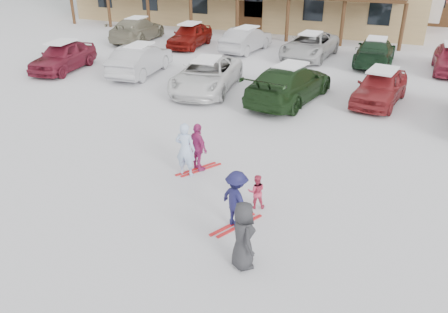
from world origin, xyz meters
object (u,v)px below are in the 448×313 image
at_px(child_navy, 237,200).
at_px(parked_car_8, 190,35).
at_px(adult_skier, 185,149).
at_px(parked_car_9, 246,39).
at_px(parked_car_4, 380,87).
at_px(child_magenta, 198,147).
at_px(bystander_dark, 243,235).
at_px(toddler_red, 256,191).
at_px(parked_car_10, 310,46).
at_px(parked_car_3, 290,83).
at_px(parked_car_1, 141,60).
at_px(parked_car_0, 63,56).
at_px(parked_car_2, 207,75).
at_px(parked_car_7, 137,29).
at_px(parked_car_11, 375,52).

xyz_separation_m(child_navy, parked_car_8, (-10.02, 17.15, 0.01)).
height_order(adult_skier, parked_car_9, adult_skier).
bearing_deg(child_navy, parked_car_4, -74.89).
height_order(adult_skier, child_magenta, adult_skier).
bearing_deg(bystander_dark, child_magenta, -0.72).
relative_size(toddler_red, child_magenta, 0.63).
distance_m(parked_car_4, parked_car_10, 8.02).
bearing_deg(parked_car_9, bystander_dark, 117.05).
xyz_separation_m(toddler_red, parked_car_3, (-1.49, 8.36, 0.31)).
bearing_deg(parked_car_3, adult_skier, 92.02).
height_order(parked_car_1, parked_car_3, parked_car_3).
bearing_deg(parked_car_10, child_magenta, -84.94).
relative_size(parked_car_0, parked_car_2, 0.85).
height_order(child_magenta, bystander_dark, bystander_dark).
xyz_separation_m(parked_car_0, parked_car_2, (8.31, -0.15, -0.03)).
relative_size(parked_car_4, parked_car_10, 0.81).
bearing_deg(parked_car_3, toddler_red, 109.29).
xyz_separation_m(adult_skier, toddler_red, (2.44, -0.85, -0.34)).
bearing_deg(parked_car_7, parked_car_1, 116.58).
height_order(parked_car_2, parked_car_9, parked_car_9).
relative_size(parked_car_0, parked_car_9, 0.99).
distance_m(adult_skier, bystander_dark, 4.22).
relative_size(adult_skier, child_magenta, 1.09).
height_order(parked_car_1, parked_car_4, parked_car_1).
xyz_separation_m(adult_skier, child_magenta, (0.20, 0.39, -0.07)).
height_order(child_magenta, parked_car_3, parked_car_3).
distance_m(adult_skier, parked_car_1, 11.11).
relative_size(parked_car_4, parked_car_11, 0.85).
bearing_deg(parked_car_4, bystander_dark, -89.38).
bearing_deg(parked_car_1, parked_car_9, -120.58).
xyz_separation_m(parked_car_4, parked_car_10, (-4.51, 6.63, 0.01)).
relative_size(child_magenta, bystander_dark, 0.97).
distance_m(parked_car_2, parked_car_11, 10.10).
xyz_separation_m(parked_car_3, parked_car_8, (-8.69, 7.83, -0.03)).
bearing_deg(parked_car_11, parked_car_9, -3.02).
bearing_deg(parked_car_11, parked_car_10, -2.74).
height_order(parked_car_2, parked_car_3, parked_car_3).
distance_m(parked_car_0, parked_car_8, 8.43).
distance_m(parked_car_10, parked_car_11, 3.63).
distance_m(adult_skier, parked_car_4, 9.83).
relative_size(bystander_dark, parked_car_4, 0.37).
relative_size(parked_car_1, parked_car_9, 1.04).
distance_m(parked_car_0, parked_car_4, 15.68).
bearing_deg(parked_car_11, child_magenta, 76.23).
bearing_deg(parked_car_0, adult_skier, -42.76).
bearing_deg(parked_car_11, parked_car_0, 26.32).
distance_m(parked_car_4, parked_car_8, 13.88).
relative_size(toddler_red, parked_car_10, 0.18).
bearing_deg(child_navy, parked_car_8, -32.87).
relative_size(parked_car_8, parked_car_11, 0.89).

